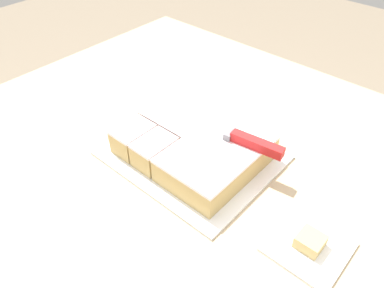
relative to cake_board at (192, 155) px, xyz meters
The scene contains 6 objects.
countertop 0.49m from the cake_board, ahead, with size 1.40×1.10×0.96m.
cake_board is the anchor object (origin of this frame).
cake 0.03m from the cake_board, 36.18° to the left, with size 0.30×0.24×0.06m.
knife 0.13m from the cake_board, 25.63° to the left, with size 0.29×0.06×0.02m.
paper_napkin 0.33m from the cake_board, ahead, with size 0.13×0.13×0.01m.
brownie 0.33m from the cake_board, ahead, with size 0.05×0.05×0.02m.
Camera 1 is at (0.36, -0.49, 1.54)m, focal length 35.00 mm.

